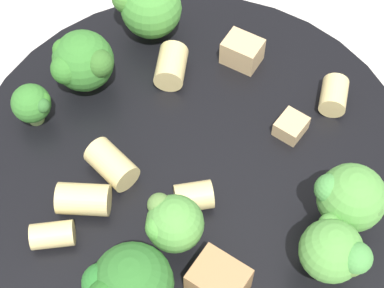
# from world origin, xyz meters

# --- Properties ---
(ground_plane) EXTENTS (2.00, 2.00, 0.00)m
(ground_plane) POSITION_xyz_m (0.00, 0.00, 0.00)
(ground_plane) COLOR beige
(pasta_bowl) EXTENTS (0.26, 0.26, 0.04)m
(pasta_bowl) POSITION_xyz_m (0.00, 0.00, 0.02)
(pasta_bowl) COLOR black
(pasta_bowl) RESTS_ON ground_plane
(broccoli_floret_0) EXTENTS (0.03, 0.03, 0.04)m
(broccoli_floret_0) POSITION_xyz_m (-0.04, -0.04, 0.06)
(broccoli_floret_0) COLOR #9EC175
(broccoli_floret_0) RESTS_ON pasta_bowl
(broccoli_floret_1) EXTENTS (0.03, 0.03, 0.04)m
(broccoli_floret_1) POSITION_xyz_m (0.05, -0.08, 0.07)
(broccoli_floret_1) COLOR #93B766
(broccoli_floret_1) RESTS_ON pasta_bowl
(broccoli_floret_2) EXTENTS (0.03, 0.03, 0.04)m
(broccoli_floret_2) POSITION_xyz_m (0.02, -0.10, 0.07)
(broccoli_floret_2) COLOR #9EC175
(broccoli_floret_2) RESTS_ON pasta_bowl
(broccoli_floret_3) EXTENTS (0.04, 0.04, 0.04)m
(broccoli_floret_3) POSITION_xyz_m (-0.07, -0.06, 0.06)
(broccoli_floret_3) COLOR #84AD60
(broccoli_floret_3) RESTS_ON pasta_bowl
(broccoli_floret_4) EXTENTS (0.04, 0.04, 0.04)m
(broccoli_floret_4) POSITION_xyz_m (0.02, 0.09, 0.06)
(broccoli_floret_4) COLOR #93B766
(broccoli_floret_4) RESTS_ON pasta_bowl
(broccoli_floret_5) EXTENTS (0.02, 0.02, 0.03)m
(broccoli_floret_5) POSITION_xyz_m (-0.07, 0.07, 0.06)
(broccoli_floret_5) COLOR #93B766
(broccoli_floret_5) RESTS_ON pasta_bowl
(broccoli_floret_6) EXTENTS (0.04, 0.04, 0.04)m
(broccoli_floret_6) POSITION_xyz_m (-0.03, 0.08, 0.06)
(broccoli_floret_6) COLOR #93B766
(broccoli_floret_6) RESTS_ON pasta_bowl
(rigatoni_0) EXTENTS (0.02, 0.03, 0.02)m
(rigatoni_0) POSITION_xyz_m (-0.04, 0.01, 0.05)
(rigatoni_0) COLOR #E0C67F
(rigatoni_0) RESTS_ON pasta_bowl
(rigatoni_1) EXTENTS (0.03, 0.03, 0.02)m
(rigatoni_1) POSITION_xyz_m (-0.07, 0.00, 0.05)
(rigatoni_1) COLOR #E0C67F
(rigatoni_1) RESTS_ON pasta_bowl
(rigatoni_2) EXTENTS (0.03, 0.02, 0.01)m
(rigatoni_2) POSITION_xyz_m (-0.09, -0.01, 0.05)
(rigatoni_2) COLOR #E0C67F
(rigatoni_2) RESTS_ON pasta_bowl
(rigatoni_3) EXTENTS (0.03, 0.03, 0.02)m
(rigatoni_3) POSITION_xyz_m (0.02, 0.06, 0.05)
(rigatoni_3) COLOR #E0C67F
(rigatoni_3) RESTS_ON pasta_bowl
(rigatoni_4) EXTENTS (0.02, 0.02, 0.02)m
(rigatoni_4) POSITION_xyz_m (-0.02, -0.03, 0.05)
(rigatoni_4) COLOR #E0C67F
(rigatoni_4) RESTS_ON pasta_bowl
(rigatoni_5) EXTENTS (0.03, 0.03, 0.02)m
(rigatoni_5) POSITION_xyz_m (0.09, -0.01, 0.05)
(rigatoni_5) COLOR #E0C67F
(rigatoni_5) RESTS_ON pasta_bowl
(chicken_chunk_0) EXTENTS (0.02, 0.02, 0.01)m
(chicken_chunk_0) POSITION_xyz_m (0.06, -0.02, 0.05)
(chicken_chunk_0) COLOR tan
(chicken_chunk_0) RESTS_ON pasta_bowl
(chicken_chunk_1) EXTENTS (0.03, 0.03, 0.02)m
(chicken_chunk_1) POSITION_xyz_m (0.06, 0.04, 0.05)
(chicken_chunk_1) COLOR tan
(chicken_chunk_1) RESTS_ON pasta_bowl
(chicken_chunk_2) EXTENTS (0.03, 0.03, 0.02)m
(chicken_chunk_2) POSITION_xyz_m (-0.03, -0.08, 0.05)
(chicken_chunk_2) COLOR #A87A4C
(chicken_chunk_2) RESTS_ON pasta_bowl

